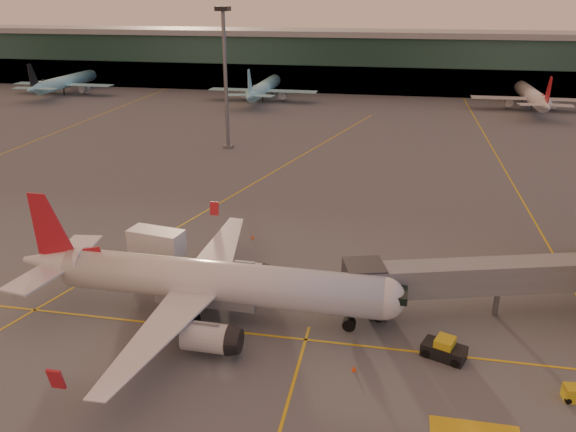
# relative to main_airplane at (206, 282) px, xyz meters

# --- Properties ---
(ground) EXTENTS (600.00, 600.00, 0.00)m
(ground) POSITION_rel_main_airplane_xyz_m (4.37, -7.03, -3.52)
(ground) COLOR #4C4F54
(ground) RESTS_ON ground
(taxi_markings) EXTENTS (100.12, 173.00, 0.01)m
(taxi_markings) POSITION_rel_main_airplane_xyz_m (-2.95, 37.46, -3.52)
(taxi_markings) COLOR gold
(taxi_markings) RESTS_ON ground
(terminal) EXTENTS (400.00, 20.00, 17.60)m
(terminal) POSITION_rel_main_airplane_xyz_m (4.37, 134.77, 5.24)
(terminal) COLOR #19382D
(terminal) RESTS_ON ground
(mast_west_near) EXTENTS (2.40, 2.40, 25.60)m
(mast_west_near) POSITION_rel_main_airplane_xyz_m (-15.63, 58.97, 11.34)
(mast_west_near) COLOR slate
(mast_west_near) RESTS_ON ground
(distant_aircraft_row) EXTENTS (225.00, 34.00, 13.00)m
(distant_aircraft_row) POSITION_rel_main_airplane_xyz_m (-49.38, 110.97, -3.52)
(distant_aircraft_row) COLOR #8FE0F0
(distant_aircraft_row) RESTS_ON ground
(main_airplane) EXTENTS (35.85, 32.21, 10.84)m
(main_airplane) POSITION_rel_main_airplane_xyz_m (0.00, 0.00, 0.00)
(main_airplane) COLOR silver
(main_airplane) RESTS_ON ground
(jet_bridge) EXTENTS (28.84, 11.01, 5.52)m
(jet_bridge) POSITION_rel_main_airplane_xyz_m (27.20, 5.79, 0.26)
(jet_bridge) COLOR slate
(jet_bridge) RESTS_ON ground
(catering_truck) EXTENTS (6.12, 3.46, 4.50)m
(catering_truck) POSITION_rel_main_airplane_xyz_m (-8.23, 8.16, -0.97)
(catering_truck) COLOR red
(catering_truck) RESTS_ON ground
(pushback_tug) EXTENTS (3.85, 2.94, 1.76)m
(pushback_tug) POSITION_rel_main_airplane_xyz_m (20.78, -2.35, -2.81)
(pushback_tug) COLOR black
(pushback_tug) RESTS_ON ground
(cone_nose) EXTENTS (0.41, 0.41, 0.52)m
(cone_nose) POSITION_rel_main_airplane_xyz_m (20.17, -1.43, -3.27)
(cone_nose) COLOR #F9480D
(cone_nose) RESTS_ON ground
(cone_tail) EXTENTS (0.42, 0.42, 0.53)m
(cone_tail) POSITION_rel_main_airplane_xyz_m (-20.25, 1.31, -3.27)
(cone_tail) COLOR #F9480D
(cone_tail) RESTS_ON ground
(cone_wing_left) EXTENTS (0.38, 0.38, 0.49)m
(cone_wing_left) POSITION_rel_main_airplane_xyz_m (-0.38, 17.90, -3.29)
(cone_wing_left) COLOR #F9480D
(cone_wing_left) RESTS_ON ground
(cone_fwd) EXTENTS (0.38, 0.38, 0.48)m
(cone_fwd) POSITION_rel_main_airplane_xyz_m (13.78, -5.51, -3.29)
(cone_fwd) COLOR #F9480D
(cone_fwd) RESTS_ON ground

